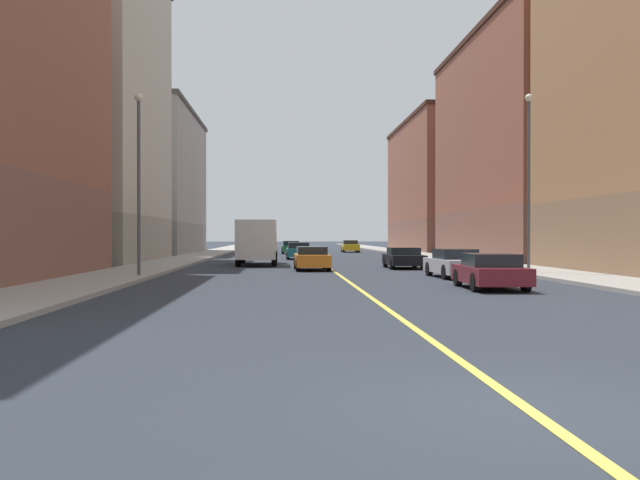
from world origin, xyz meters
TOP-DOWN VIEW (x-y plane):
  - ground_plane at (0.00, 0.00)m, footprint 400.00×400.00m
  - sidewalk_left at (9.98, 49.00)m, footprint 3.51×168.00m
  - sidewalk_right at (-9.98, 49.00)m, footprint 3.51×168.00m
  - lane_center_stripe at (0.00, 49.00)m, footprint 0.16×154.00m
  - building_left_mid at (16.13, 44.52)m, footprint 9.09×23.86m
  - building_left_far at (16.13, 72.76)m, footprint 9.09×25.75m
  - building_right_midblock at (-16.13, 40.41)m, footprint 9.09×17.17m
  - building_right_distant at (-16.13, 62.68)m, footprint 9.09×22.19m
  - street_lamp_left_near at (8.82, 23.93)m, footprint 0.36×0.36m
  - street_lamp_right_near at (-8.82, 22.43)m, footprint 0.36×0.36m
  - car_silver at (4.91, 22.32)m, footprint 1.91×4.42m
  - car_maroon at (4.56, 16.02)m, footprint 2.00×4.21m
  - car_black at (4.16, 30.72)m, footprint 1.95×4.14m
  - car_yellow at (4.76, 67.50)m, footprint 1.82×4.56m
  - car_teal at (-1.43, 46.03)m, footprint 1.93×4.34m
  - car_orange at (-1.09, 29.10)m, footprint 1.89×4.21m
  - car_green at (-1.88, 61.50)m, footprint 1.91×3.97m
  - box_truck at (-4.24, 35.50)m, footprint 2.44×7.45m

SIDE VIEW (x-z plane):
  - ground_plane at x=0.00m, z-range 0.00..0.00m
  - lane_center_stripe at x=0.00m, z-range 0.00..0.01m
  - sidewalk_left at x=9.98m, z-range 0.00..0.15m
  - sidewalk_right at x=-9.98m, z-range 0.00..0.15m
  - car_black at x=4.16m, z-range 0.00..1.18m
  - car_maroon at x=4.56m, z-range 0.00..1.23m
  - car_orange at x=-1.09m, z-range -0.01..1.25m
  - car_silver at x=4.91m, z-range -0.01..1.26m
  - car_teal at x=-1.43m, z-range -0.02..1.29m
  - car_green at x=-1.88m, z-range -0.01..1.29m
  - car_yellow at x=4.76m, z-range -0.02..1.31m
  - box_truck at x=-4.24m, z-range 0.11..2.89m
  - street_lamp_right_near at x=-8.82m, z-range 0.92..8.76m
  - street_lamp_left_near at x=8.82m, z-range 0.94..9.24m
  - building_right_distant at x=-16.13m, z-range 0.01..14.46m
  - building_left_far at x=16.13m, z-range 0.01..15.45m
  - building_left_mid at x=16.13m, z-range 0.01..17.41m
  - building_right_midblock at x=-16.13m, z-range 0.01..21.42m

